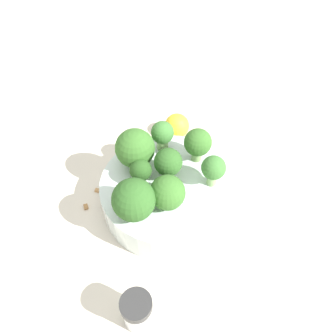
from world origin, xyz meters
name	(u,v)px	position (x,y,z in m)	size (l,w,h in m)	color
ground_plane	(168,202)	(0.00, 0.00, 0.00)	(3.00, 3.00, 0.00)	beige
bowl	(168,193)	(0.00, 0.00, 0.03)	(0.20, 0.20, 0.05)	silver
broccoli_floret_0	(135,148)	(-0.03, -0.05, 0.09)	(0.06, 0.06, 0.07)	#7A9E5B
broccoli_floret_1	(170,163)	(-0.01, 0.00, 0.08)	(0.04, 0.04, 0.05)	#7A9E5B
broccoli_floret_2	(141,172)	(0.00, -0.04, 0.08)	(0.03, 0.03, 0.04)	#7A9E5B
broccoli_floret_3	(134,200)	(0.05, -0.04, 0.08)	(0.06, 0.06, 0.06)	#8EB770
broccoli_floret_4	(167,193)	(0.04, 0.00, 0.08)	(0.05, 0.05, 0.05)	#7A9E5B
broccoli_floret_5	(198,143)	(-0.05, 0.04, 0.09)	(0.04, 0.04, 0.06)	#7A9E5B
broccoli_floret_6	(214,171)	(0.00, 0.06, 0.08)	(0.04, 0.04, 0.05)	#8EB770
broccoli_floret_7	(162,134)	(-0.07, -0.01, 0.08)	(0.04, 0.04, 0.05)	#7A9E5B
pepper_shaker	(137,311)	(0.18, -0.03, 0.03)	(0.04, 0.04, 0.06)	silver
lemon_wedge	(177,126)	(-0.16, 0.01, 0.02)	(0.05, 0.05, 0.05)	yellow
almond_crumb_0	(86,206)	(0.01, -0.13, 0.00)	(0.01, 0.01, 0.01)	olive
almond_crumb_1	(97,190)	(-0.02, -0.12, 0.00)	(0.01, 0.01, 0.01)	#AD7F4C
almond_crumb_2	(216,158)	(-0.09, 0.08, 0.00)	(0.01, 0.01, 0.01)	tan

